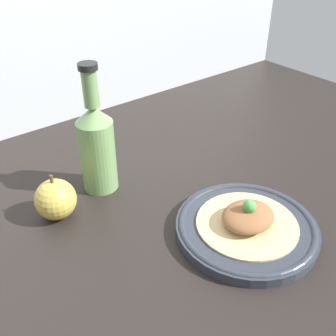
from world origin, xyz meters
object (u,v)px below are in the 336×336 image
plate (246,227)px  plated_food (248,218)px  cider_bottle (97,144)px  apple (56,199)px

plate → plated_food: (0.00, 0.00, 2.24)cm
cider_bottle → apple: size_ratio=2.85×
plated_food → cider_bottle: (-13.94, 30.25, 7.16)cm
cider_bottle → plate: bearing=-65.3°
plated_food → plate: bearing=0.0°
cider_bottle → apple: cider_bottle is taller
plated_food → cider_bottle: bearing=114.7°
plated_food → apple: (-25.84, 26.78, 0.63)cm
cider_bottle → apple: (-11.90, -3.46, -6.54)cm
plated_food → apple: bearing=134.0°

